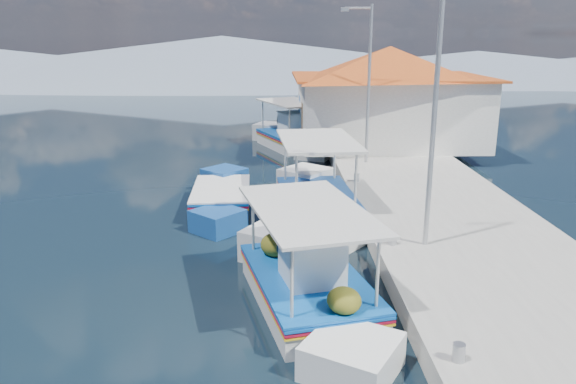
{
  "coord_description": "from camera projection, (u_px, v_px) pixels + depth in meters",
  "views": [
    {
      "loc": [
        0.93,
        -10.58,
        5.44
      ],
      "look_at": [
        1.31,
        3.92,
        1.3
      ],
      "focal_mm": 34.71,
      "sensor_mm": 36.0,
      "label": 1
    }
  ],
  "objects": [
    {
      "name": "lamp_post_far",
      "position": [
        367.0,
        77.0,
        21.27
      ],
      "size": [
        1.21,
        0.14,
        6.0
      ],
      "color": "#A5A8AD",
      "rests_on": "quay"
    },
    {
      "name": "caique_far",
      "position": [
        291.0,
        138.0,
        27.38
      ],
      "size": [
        3.89,
        6.65,
        2.52
      ],
      "rotation": [
        0.0,
        0.0,
        -0.4
      ],
      "color": "white",
      "rests_on": "ground"
    },
    {
      "name": "main_caique",
      "position": [
        308.0,
        283.0,
        11.55
      ],
      "size": [
        3.14,
        6.9,
        2.34
      ],
      "rotation": [
        0.0,
        0.0,
        -0.24
      ],
      "color": "white",
      "rests_on": "ground"
    },
    {
      "name": "quay",
      "position": [
        432.0,
        205.0,
        17.49
      ],
      "size": [
        5.0,
        44.0,
        0.5
      ],
      "primitive_type": "cube",
      "color": "#A6A49B",
      "rests_on": "ground"
    },
    {
      "name": "ground",
      "position": [
        230.0,
        303.0,
        11.64
      ],
      "size": [
        160.0,
        160.0,
        0.0
      ],
      "primitive_type": "plane",
      "color": "black",
      "rests_on": "ground"
    },
    {
      "name": "caique_blue_hull",
      "position": [
        222.0,
        200.0,
        17.89
      ],
      "size": [
        1.9,
        6.0,
        1.07
      ],
      "rotation": [
        0.0,
        0.0,
        -0.04
      ],
      "color": "#17478D",
      "rests_on": "ground"
    },
    {
      "name": "bollards",
      "position": [
        370.0,
        200.0,
        16.6
      ],
      "size": [
        0.2,
        17.2,
        0.3
      ],
      "color": "#A5A8AD",
      "rests_on": "quay"
    },
    {
      "name": "lamp_post_near",
      "position": [
        431.0,
        106.0,
        12.62
      ],
      "size": [
        1.21,
        0.14,
        6.0
      ],
      "color": "#A5A8AD",
      "rests_on": "quay"
    },
    {
      "name": "caique_green_canopy",
      "position": [
        317.0,
        203.0,
        17.19
      ],
      "size": [
        2.46,
        7.12,
        2.67
      ],
      "rotation": [
        0.0,
        0.0,
        -0.07
      ],
      "color": "white",
      "rests_on": "ground"
    },
    {
      "name": "harbor_building",
      "position": [
        388.0,
        94.0,
        25.45
      ],
      "size": [
        10.49,
        10.49,
        4.4
      ],
      "color": "white",
      "rests_on": "quay"
    },
    {
      "name": "mountain_ridge",
      "position": [
        321.0,
        64.0,
        65.08
      ],
      "size": [
        171.4,
        96.0,
        5.5
      ],
      "color": "slate",
      "rests_on": "ground"
    }
  ]
}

